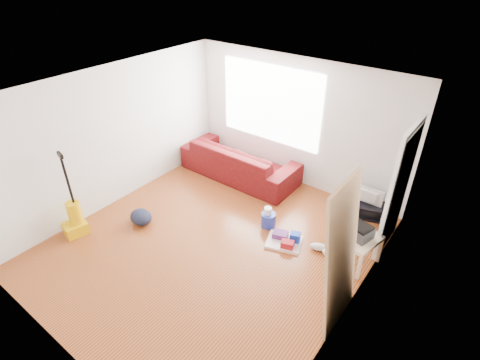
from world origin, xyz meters
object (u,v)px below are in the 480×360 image
Objects in this scene: bucket at (268,226)px; cleaning_tray at (286,240)px; tv_stand at (364,209)px; backpack at (142,222)px; side_table at (356,239)px; vacuum at (75,219)px; sofa at (240,176)px.

cleaning_tray reaches higher than bucket.
cleaning_tray is at bearing -132.06° from tv_stand.
side_table is at bearing 34.50° from backpack.
tv_stand is at bearing 54.92° from vacuum.
side_table is at bearing 162.08° from sofa.
sofa is 2.32m from backpack.
side_table is at bearing -92.51° from tv_stand.
side_table is 2.81× the size of bucket.
backpack is (-0.41, -2.29, 0.00)m from sofa.
sofa reaches higher than cleaning_tray.
vacuum is at bearing -139.74° from bucket.
vacuum is at bearing 71.13° from sofa.
cleaning_tray is at bearing 44.78° from vacuum.
tv_stand is 1.66m from cleaning_tray.
vacuum is at bearing -116.37° from backpack.
sofa is 3.69× the size of cleaning_tray.
tv_stand is 2.92× the size of bucket.
bucket is 3.24m from vacuum.
sofa reaches higher than bucket.
side_table is at bearing 3.39° from bucket.
bucket is (1.40, -1.02, 0.00)m from sofa.
vacuum is at bearing -151.20° from side_table.
bucket is at bearing 156.45° from cleaning_tray.
side_table is (2.89, -0.93, 0.41)m from sofa.
backpack is 0.29× the size of vacuum.
backpack is at bearing -155.10° from cleaning_tray.
tv_stand reaches higher than bucket.
sofa is 9.82× the size of bucket.
sofa is 1.66× the size of vacuum.
cleaning_tray is 0.45× the size of vacuum.
backpack is at bearing -157.69° from side_table.
tv_stand is 1.69× the size of backpack.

